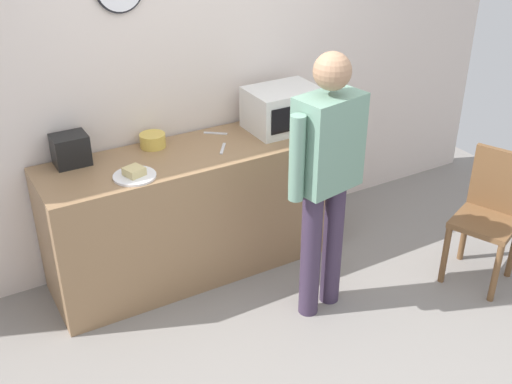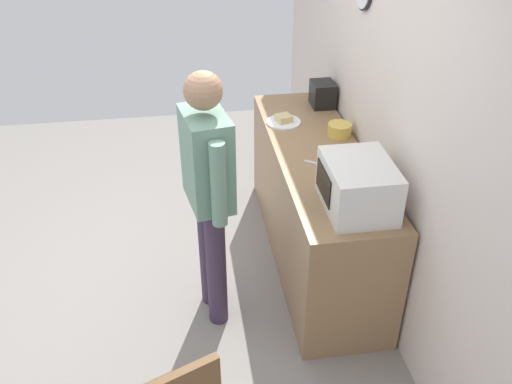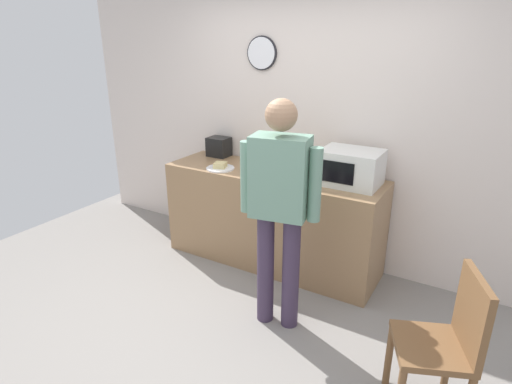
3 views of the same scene
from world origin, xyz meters
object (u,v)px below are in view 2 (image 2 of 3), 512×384
object	(u,v)px
spoon_utensil	(316,163)
sandwich_plate	(284,121)
person_standing	(208,185)
microwave	(358,186)
fork_utensil	(356,166)
salad_bowl	(340,130)
toaster	(323,94)

from	to	relation	value
spoon_utensil	sandwich_plate	bearing A→B (deg)	-171.77
sandwich_plate	person_standing	bearing A→B (deg)	-33.88
spoon_utensil	microwave	bearing A→B (deg)	11.40
sandwich_plate	spoon_utensil	world-z (taller)	sandwich_plate
microwave	fork_utensil	size ratio (longest dim) A/B	2.94
salad_bowl	toaster	bearing A→B (deg)	179.13
sandwich_plate	spoon_utensil	xyz separation A→B (m)	(0.66, 0.10, -0.02)
salad_bowl	toaster	distance (m)	0.55
microwave	person_standing	distance (m)	0.89
microwave	fork_utensil	world-z (taller)	microwave
salad_bowl	spoon_utensil	distance (m)	0.48
toaster	person_standing	size ratio (longest dim) A/B	0.13
microwave	fork_utensil	bearing A→B (deg)	162.52
person_standing	fork_utensil	bearing A→B (deg)	103.41
salad_bowl	spoon_utensil	size ratio (longest dim) A/B	1.03
person_standing	salad_bowl	bearing A→B (deg)	124.63
salad_bowl	fork_utensil	bearing A→B (deg)	-1.94
sandwich_plate	salad_bowl	distance (m)	0.46
salad_bowl	sandwich_plate	bearing A→B (deg)	-126.19
microwave	salad_bowl	bearing A→B (deg)	170.10
microwave	sandwich_plate	size ratio (longest dim) A/B	1.86
toaster	person_standing	distance (m)	1.63
salad_bowl	fork_utensil	distance (m)	0.47
microwave	person_standing	world-z (taller)	person_standing
toaster	fork_utensil	xyz separation A→B (m)	(1.02, -0.02, -0.10)
microwave	toaster	world-z (taller)	microwave
spoon_utensil	person_standing	distance (m)	0.82
fork_utensil	spoon_utensil	size ratio (longest dim) A/B	1.00
toaster	fork_utensil	distance (m)	1.02
person_standing	sandwich_plate	bearing A→B (deg)	146.12
toaster	person_standing	xyz separation A→B (m)	(1.26, -1.03, -0.00)
sandwich_plate	salad_bowl	size ratio (longest dim) A/B	1.53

